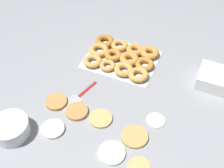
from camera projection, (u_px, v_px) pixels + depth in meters
name	position (u px, v px, depth m)	size (l,w,h in m)	color
ground_plane	(112.00, 106.00, 1.29)	(3.00, 3.00, 0.00)	gray
pancake_0	(112.00, 153.00, 1.12)	(0.11, 0.11, 0.01)	silver
pancake_1	(101.00, 118.00, 1.23)	(0.10, 0.10, 0.01)	tan
pancake_2	(135.00, 136.00, 1.17)	(0.11, 0.11, 0.01)	tan
pancake_3	(156.00, 119.00, 1.23)	(0.08, 0.08, 0.01)	beige
pancake_4	(56.00, 102.00, 1.29)	(0.10, 0.10, 0.02)	#B27F42
pancake_5	(53.00, 129.00, 1.19)	(0.10, 0.10, 0.01)	silver
pancake_6	(77.00, 111.00, 1.25)	(0.10, 0.10, 0.02)	#B27F42
pancake_7	(139.00, 166.00, 1.08)	(0.09, 0.09, 0.01)	tan
donut_tray	(122.00, 57.00, 1.49)	(0.38, 0.29, 0.04)	silver
batter_bowl	(11.00, 128.00, 1.16)	(0.16, 0.16, 0.07)	white
container_stack	(214.00, 78.00, 1.36)	(0.16, 0.15, 0.07)	white
spatula	(75.00, 100.00, 1.31)	(0.10, 0.23, 0.01)	maroon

